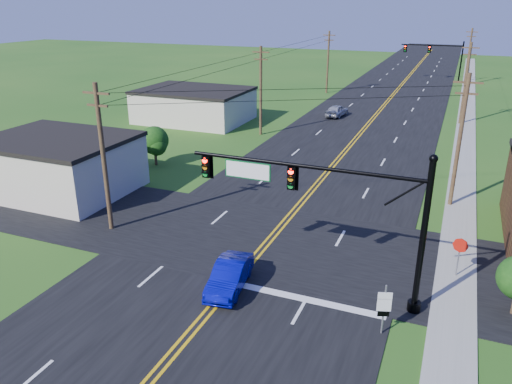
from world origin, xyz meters
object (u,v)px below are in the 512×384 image
at_px(signal_mast_far, 435,54).
at_px(stop_sign, 460,249).
at_px(route_sign, 384,306).
at_px(signal_mast_main, 323,201).
at_px(blue_car, 230,276).

xyz_separation_m(signal_mast_far, stop_sign, (6.05, -68.02, -2.97)).
bearing_deg(stop_sign, route_sign, -101.77).
height_order(signal_mast_main, signal_mast_far, same).
bearing_deg(blue_car, route_sign, -14.63).
relative_size(signal_mast_main, blue_car, 2.75).
relative_size(signal_mast_main, route_sign, 4.73).
distance_m(blue_car, stop_sign, 11.64).
relative_size(signal_mast_main, signal_mast_far, 1.03).
relative_size(blue_car, route_sign, 1.72).
bearing_deg(blue_car, signal_mast_main, 10.75).
bearing_deg(route_sign, signal_mast_far, 74.32).
bearing_deg(signal_mast_main, stop_sign, 32.92).
height_order(signal_mast_main, stop_sign, signal_mast_main).
height_order(signal_mast_far, stop_sign, signal_mast_far).
bearing_deg(blue_car, stop_sign, 19.43).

